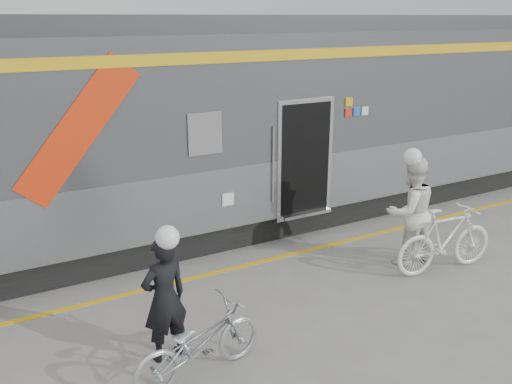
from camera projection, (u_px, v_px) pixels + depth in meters
ground at (297, 332)px, 7.34m from camera, size 90.00×90.00×0.00m
train at (163, 130)px, 10.05m from camera, size 24.00×3.17×4.10m
safety_strip at (227, 270)px, 9.12m from camera, size 24.00×0.12×0.01m
man at (164, 299)px, 6.56m from camera, size 0.65×0.48×1.62m
bicycle_left at (199, 343)px, 6.31m from camera, size 1.77×0.85×0.89m
woman at (410, 211)px, 9.14m from camera, size 0.99×0.81×1.87m
bicycle_right at (446, 239)px, 8.94m from camera, size 1.93×0.75×1.13m
helmet_man at (160, 226)px, 6.27m from camera, size 0.28×0.28×0.28m
helmet_woman at (416, 149)px, 8.81m from camera, size 0.30×0.30×0.30m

